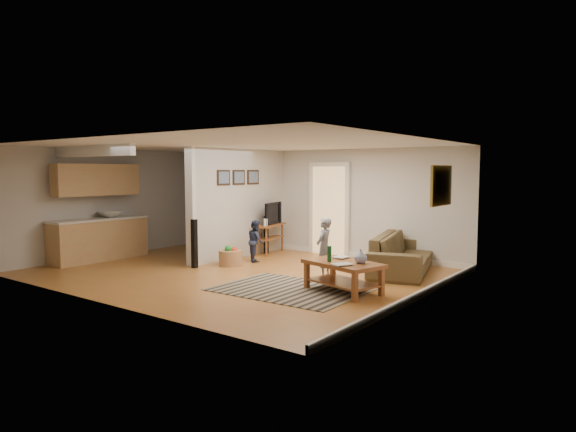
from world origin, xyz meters
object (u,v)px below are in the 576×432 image
object	(u,v)px
sofa	(403,271)
toy_basket	(230,257)
speaker_left	(194,244)
toddler	(256,261)
speaker_right	(266,235)
tv_console	(269,227)
coffee_table	(344,268)
child	(324,278)

from	to	relation	value
sofa	toy_basket	size ratio (longest dim) A/B	5.11
sofa	speaker_left	distance (m)	4.26
toddler	speaker_right	bearing A→B (deg)	-20.14
tv_console	sofa	bearing A→B (deg)	-17.96
speaker_right	toddler	distance (m)	1.22
coffee_table	tv_console	distance (m)	4.24
speaker_right	toddler	size ratio (longest dim) A/B	0.99
sofa	tv_console	distance (m)	3.60
tv_console	speaker_left	size ratio (longest dim) A/B	1.20
toddler	toy_basket	bearing A→B (deg)	122.39
speaker_left	toddler	size ratio (longest dim) A/B	1.10
toddler	tv_console	bearing A→B (deg)	-24.18
toddler	child	bearing A→B (deg)	-152.81
speaker_left	speaker_right	bearing A→B (deg)	89.25
toy_basket	speaker_left	bearing A→B (deg)	-121.67
sofa	speaker_left	world-z (taller)	speaker_left
speaker_right	child	xyz separation A→B (m)	(2.68, -1.59, -0.45)
sofa	tv_console	world-z (taller)	tv_console
toddler	coffee_table	bearing A→B (deg)	-161.50
sofa	coffee_table	bearing A→B (deg)	163.52
child	speaker_left	bearing A→B (deg)	-82.72
tv_console	speaker_right	bearing A→B (deg)	-155.19
tv_console	speaker_right	distance (m)	0.21
coffee_table	toddler	xyz separation A→B (m)	(-3.03, 1.34, -0.39)
toy_basket	speaker_right	bearing A→B (deg)	103.26
speaker_right	toddler	xyz separation A→B (m)	(0.52, -1.00, -0.45)
speaker_left	toddler	distance (m)	1.52
child	toddler	world-z (taller)	child
tv_console	toy_basket	xyz separation A→B (m)	(0.34, -1.75, -0.47)
tv_console	toddler	bearing A→B (deg)	-81.79
tv_console	speaker_right	world-z (taller)	tv_console
speaker_right	toy_basket	size ratio (longest dim) A/B	1.84
coffee_table	toy_basket	world-z (taller)	coffee_table
speaker_left	speaker_right	world-z (taller)	speaker_left
speaker_left	speaker_right	distance (m)	2.34
child	coffee_table	bearing A→B (deg)	40.75
tv_console	speaker_right	size ratio (longest dim) A/B	1.33
sofa	toddler	world-z (taller)	toddler
speaker_right	toy_basket	distance (m)	1.76
speaker_left	toy_basket	distance (m)	0.83
coffee_table	speaker_right	size ratio (longest dim) A/B	1.59
tv_console	toddler	xyz separation A→B (m)	(0.46, -1.06, -0.65)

